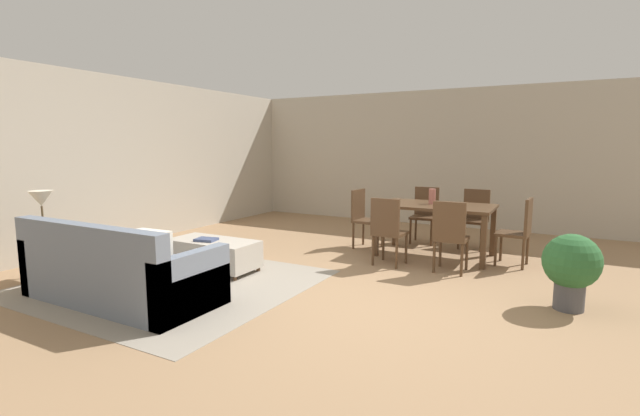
# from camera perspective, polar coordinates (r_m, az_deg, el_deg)

# --- Properties ---
(ground_plane) EXTENTS (10.80, 10.80, 0.00)m
(ground_plane) POSITION_cam_1_polar(r_m,az_deg,el_deg) (4.77, 4.25, -11.74)
(ground_plane) COLOR #9E7A56
(wall_back) EXTENTS (9.00, 0.12, 2.70)m
(wall_back) POSITION_cam_1_polar(r_m,az_deg,el_deg) (9.28, 17.36, 6.00)
(wall_back) COLOR #BCB2A0
(wall_back) RESTS_ON ground_plane
(wall_left) EXTENTS (0.12, 11.00, 2.70)m
(wall_left) POSITION_cam_1_polar(r_m,az_deg,el_deg) (7.85, -25.44, 5.30)
(wall_left) COLOR #BCB2A0
(wall_left) RESTS_ON ground_plane
(area_rug) EXTENTS (3.00, 2.80, 0.01)m
(area_rug) POSITION_cam_1_polar(r_m,az_deg,el_deg) (5.63, -18.06, -9.00)
(area_rug) COLOR gray
(area_rug) RESTS_ON ground_plane
(couch) EXTENTS (2.11, 0.93, 0.86)m
(couch) POSITION_cam_1_polar(r_m,az_deg,el_deg) (5.14, -24.23, -7.58)
(couch) COLOR slate
(couch) RESTS_ON ground_plane
(ottoman_table) EXTENTS (1.18, 0.57, 0.40)m
(ottoman_table) POSITION_cam_1_polar(r_m,az_deg,el_deg) (6.00, -13.36, -5.56)
(ottoman_table) COLOR #B7AD9E
(ottoman_table) RESTS_ON ground_plane
(side_table) EXTENTS (0.40, 0.40, 0.56)m
(side_table) POSITION_cam_1_polar(r_m,az_deg,el_deg) (6.25, -31.52, -3.98)
(side_table) COLOR olive
(side_table) RESTS_ON ground_plane
(table_lamp) EXTENTS (0.26, 0.26, 0.52)m
(table_lamp) POSITION_cam_1_polar(r_m,az_deg,el_deg) (6.17, -31.87, 0.82)
(table_lamp) COLOR brown
(table_lamp) RESTS_ON side_table
(dining_table) EXTENTS (1.61, 0.95, 0.76)m
(dining_table) POSITION_cam_1_polar(r_m,az_deg,el_deg) (6.72, 14.42, -0.33)
(dining_table) COLOR #513823
(dining_table) RESTS_ON ground_plane
(dining_chair_near_left) EXTENTS (0.42, 0.42, 0.92)m
(dining_chair_near_left) POSITION_cam_1_polar(r_m,az_deg,el_deg) (6.05, 8.58, -2.49)
(dining_chair_near_left) COLOR #513823
(dining_chair_near_left) RESTS_ON ground_plane
(dining_chair_near_right) EXTENTS (0.41, 0.41, 0.92)m
(dining_chair_near_right) POSITION_cam_1_polar(r_m,az_deg,el_deg) (5.88, 16.19, -3.03)
(dining_chair_near_right) COLOR #513823
(dining_chair_near_right) RESTS_ON ground_plane
(dining_chair_far_left) EXTENTS (0.42, 0.42, 0.92)m
(dining_chair_far_left) POSITION_cam_1_polar(r_m,az_deg,el_deg) (7.66, 13.19, -0.43)
(dining_chair_far_left) COLOR #513823
(dining_chair_far_left) RESTS_ON ground_plane
(dining_chair_far_right) EXTENTS (0.42, 0.42, 0.92)m
(dining_chair_far_right) POSITION_cam_1_polar(r_m,az_deg,el_deg) (7.49, 19.03, -0.84)
(dining_chair_far_right) COLOR #513823
(dining_chair_far_right) RESTS_ON ground_plane
(dining_chair_head_east) EXTENTS (0.43, 0.43, 0.92)m
(dining_chair_head_east) POSITION_cam_1_polar(r_m,az_deg,el_deg) (6.53, 24.02, -2.33)
(dining_chair_head_east) COLOR #513823
(dining_chair_head_east) RESTS_ON ground_plane
(dining_chair_head_west) EXTENTS (0.43, 0.43, 0.92)m
(dining_chair_head_west) POSITION_cam_1_polar(r_m,az_deg,el_deg) (7.12, 5.53, -0.88)
(dining_chair_head_west) COLOR #513823
(dining_chair_head_west) RESTS_ON ground_plane
(vase_centerpiece) EXTENTS (0.10, 0.10, 0.22)m
(vase_centerpiece) POSITION_cam_1_polar(r_m,az_deg,el_deg) (6.75, 14.04, 1.44)
(vase_centerpiece) COLOR #B26659
(vase_centerpiece) RESTS_ON dining_table
(book_on_ottoman) EXTENTS (0.30, 0.25, 0.03)m
(book_on_ottoman) POSITION_cam_1_polar(r_m,az_deg,el_deg) (5.93, -14.24, -3.90)
(book_on_ottoman) COLOR #3F4C72
(book_on_ottoman) RESTS_ON ottoman_table
(potted_plant) EXTENTS (0.54, 0.54, 0.76)m
(potted_plant) POSITION_cam_1_polar(r_m,az_deg,el_deg) (5.05, 29.28, -6.37)
(potted_plant) COLOR #4C4C51
(potted_plant) RESTS_ON ground_plane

